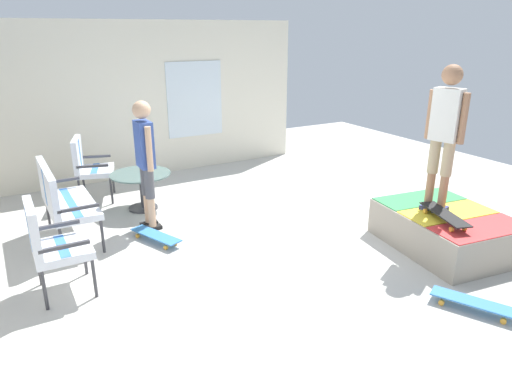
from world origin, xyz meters
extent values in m
cube|color=beige|center=(0.00, 0.00, -0.05)|extent=(12.00, 12.00, 0.10)
cube|color=silver|center=(3.80, 0.50, 1.39)|extent=(0.20, 6.00, 2.77)
cube|color=silver|center=(3.69, -0.40, 1.35)|extent=(0.03, 1.10, 1.40)
cube|color=gray|center=(-1.16, -1.73, 0.24)|extent=(1.70, 1.40, 0.47)
cube|color=red|center=(-1.67, -1.66, 0.48)|extent=(0.65, 1.22, 0.01)
cube|color=yellow|center=(-1.16, -1.73, 0.48)|extent=(0.65, 1.22, 0.01)
cube|color=#338C4C|center=(-0.64, -1.80, 0.48)|extent=(0.65, 1.22, 0.01)
cylinder|color=#B2B2B7|center=(-1.08, -1.16, 0.45)|extent=(1.49, 0.25, 0.05)
cube|color=gray|center=(-1.27, -2.62, 0.21)|extent=(1.60, 0.86, 0.40)
cylinder|color=#38383D|center=(0.82, 2.05, 0.22)|extent=(0.04, 0.04, 0.44)
cylinder|color=#38383D|center=(1.99, 2.07, 0.22)|extent=(0.04, 0.04, 0.44)
cylinder|color=#38383D|center=(0.81, 2.52, 0.22)|extent=(0.04, 0.04, 0.44)
cylinder|color=#38383D|center=(1.98, 2.54, 0.22)|extent=(0.04, 0.04, 0.44)
cube|color=silver|center=(1.40, 2.30, 0.48)|extent=(1.26, 0.57, 0.08)
cube|color=#3872C6|center=(1.40, 2.30, 0.52)|extent=(1.21, 0.12, 0.00)
cube|color=silver|center=(1.40, 2.53, 0.77)|extent=(1.25, 0.10, 0.50)
cube|color=#3872C6|center=(1.40, 2.53, 0.77)|extent=(0.10, 0.09, 0.46)
cube|color=#38383D|center=(0.80, 2.29, 0.64)|extent=(0.05, 0.47, 0.04)
cube|color=#38383D|center=(2.01, 2.31, 0.64)|extent=(0.05, 0.47, 0.04)
cylinder|color=#38383D|center=(2.48, 1.56, 0.22)|extent=(0.04, 0.04, 0.44)
cylinder|color=#38383D|center=(3.00, 1.41, 0.22)|extent=(0.04, 0.04, 0.44)
cylinder|color=#38383D|center=(2.61, 2.01, 0.22)|extent=(0.04, 0.04, 0.44)
cylinder|color=#38383D|center=(3.13, 1.86, 0.22)|extent=(0.04, 0.04, 0.44)
cube|color=silver|center=(2.80, 1.71, 0.48)|extent=(0.75, 0.70, 0.08)
cube|color=#3872C6|center=(2.80, 1.71, 0.52)|extent=(0.59, 0.26, 0.00)
cube|color=silver|center=(2.87, 1.94, 0.77)|extent=(0.62, 0.25, 0.50)
cube|color=#3872C6|center=(2.87, 1.94, 0.77)|extent=(0.12, 0.11, 0.46)
cube|color=#38383D|center=(2.52, 1.79, 0.64)|extent=(0.17, 0.46, 0.04)
cube|color=#38383D|center=(3.08, 1.63, 0.64)|extent=(0.17, 0.46, 0.04)
cylinder|color=#38383D|center=(-0.17, 2.35, 0.22)|extent=(0.04, 0.04, 0.44)
cylinder|color=#38383D|center=(0.37, 2.35, 0.22)|extent=(0.04, 0.04, 0.44)
cylinder|color=#38383D|center=(-0.16, 2.82, 0.22)|extent=(0.04, 0.04, 0.44)
cylinder|color=#38383D|center=(0.38, 2.82, 0.22)|extent=(0.04, 0.04, 0.44)
cube|color=silver|center=(0.10, 2.58, 0.48)|extent=(0.62, 0.55, 0.08)
cube|color=#3872C6|center=(0.10, 2.58, 0.52)|extent=(0.58, 0.10, 0.00)
cube|color=silver|center=(0.11, 2.82, 0.77)|extent=(0.62, 0.08, 0.50)
cube|color=#3872C6|center=(0.11, 2.82, 0.77)|extent=(0.10, 0.08, 0.46)
cube|color=#38383D|center=(-0.19, 2.58, 0.64)|extent=(0.04, 0.47, 0.04)
cube|color=#38383D|center=(0.39, 2.58, 0.64)|extent=(0.04, 0.47, 0.04)
cylinder|color=#38383D|center=(2.03, 1.20, 0.28)|extent=(0.06, 0.06, 0.55)
cylinder|color=#38383D|center=(2.03, 1.20, 0.01)|extent=(0.44, 0.44, 0.03)
cylinder|color=#4C6660|center=(2.03, 1.20, 0.56)|extent=(0.90, 0.90, 0.02)
cube|color=black|center=(1.19, 1.31, 0.03)|extent=(0.11, 0.24, 0.05)
cylinder|color=tan|center=(1.19, 1.31, 0.26)|extent=(0.10, 0.10, 0.42)
cylinder|color=#4C4C51|center=(1.19, 1.31, 0.67)|extent=(0.13, 0.13, 0.42)
cube|color=black|center=(1.36, 1.32, 0.03)|extent=(0.11, 0.24, 0.05)
cylinder|color=tan|center=(1.36, 1.32, 0.26)|extent=(0.10, 0.10, 0.42)
cylinder|color=#4C4C51|center=(1.36, 1.32, 0.67)|extent=(0.13, 0.13, 0.42)
cube|color=#334C99|center=(1.28, 1.31, 1.19)|extent=(0.32, 0.18, 0.61)
sphere|color=tan|center=(1.28, 1.31, 1.64)|extent=(0.23, 0.23, 0.23)
cylinder|color=tan|center=(1.08, 1.31, 1.17)|extent=(0.08, 0.08, 0.58)
cylinder|color=tan|center=(1.48, 1.32, 1.17)|extent=(0.08, 0.08, 0.58)
cube|color=navy|center=(-0.93, -1.61, 0.51)|extent=(0.16, 0.26, 0.05)
cylinder|color=#9E7051|center=(-0.93, -1.61, 0.74)|extent=(0.10, 0.10, 0.42)
cylinder|color=tan|center=(-0.93, -1.61, 1.16)|extent=(0.13, 0.13, 0.42)
cube|color=navy|center=(-1.10, -1.65, 0.51)|extent=(0.16, 0.26, 0.05)
cylinder|color=#9E7051|center=(-1.10, -1.65, 0.74)|extent=(0.10, 0.10, 0.42)
cylinder|color=tan|center=(-1.10, -1.65, 1.16)|extent=(0.13, 0.13, 0.42)
cube|color=silver|center=(-1.02, -1.63, 1.67)|extent=(0.35, 0.25, 0.61)
sphere|color=#9E7051|center=(-1.02, -1.63, 2.13)|extent=(0.24, 0.24, 0.24)
cylinder|color=#9E7051|center=(-0.82, -1.58, 1.65)|extent=(0.08, 0.08, 0.58)
cylinder|color=#9E7051|center=(-1.21, -1.68, 1.65)|extent=(0.08, 0.08, 0.58)
cube|color=#3372B2|center=(0.80, 1.40, 0.09)|extent=(0.82, 0.49, 0.02)
cylinder|color=gold|center=(1.09, 1.43, 0.03)|extent=(0.06, 0.05, 0.06)
cylinder|color=gold|center=(1.03, 1.58, 0.03)|extent=(0.06, 0.05, 0.06)
cylinder|color=gold|center=(0.57, 1.22, 0.03)|extent=(0.06, 0.05, 0.06)
cylinder|color=gold|center=(0.51, 1.36, 0.03)|extent=(0.06, 0.05, 0.06)
cube|color=#3372B2|center=(-2.25, -0.83, 0.09)|extent=(0.80, 0.54, 0.02)
cylinder|color=gold|center=(-1.96, -0.78, 0.03)|extent=(0.06, 0.05, 0.06)
cylinder|color=gold|center=(-2.03, -0.63, 0.03)|extent=(0.06, 0.05, 0.06)
cylinder|color=gold|center=(-2.46, -1.03, 0.03)|extent=(0.06, 0.05, 0.06)
cylinder|color=gold|center=(-2.54, -0.88, 0.03)|extent=(0.06, 0.05, 0.06)
cube|color=black|center=(-1.33, -1.43, 0.58)|extent=(0.82, 0.45, 0.01)
cylinder|color=gold|center=(-1.09, -1.60, 0.51)|extent=(0.06, 0.05, 0.06)
cylinder|color=gold|center=(-1.04, -1.44, 0.51)|extent=(0.06, 0.05, 0.06)
cylinder|color=gold|center=(-1.62, -1.41, 0.51)|extent=(0.06, 0.05, 0.06)
cylinder|color=gold|center=(-1.57, -1.26, 0.51)|extent=(0.06, 0.05, 0.06)
camera|label=1|loc=(-4.58, 2.95, 2.62)|focal=32.38mm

